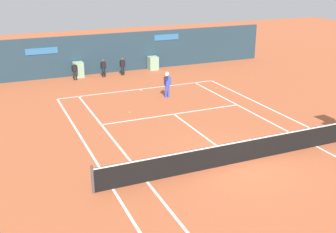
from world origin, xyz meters
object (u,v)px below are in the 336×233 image
(player_on_baseline, at_px, (167,83))
(ball_kid_centre_post, at_px, (122,65))
(ball_kid_right_post, at_px, (103,67))
(tennis_ball_mid_court, at_px, (216,88))
(ball_kid_left_post, at_px, (75,70))
(tennis_ball_by_sideline, at_px, (129,112))

(player_on_baseline, height_order, ball_kid_centre_post, player_on_baseline)
(ball_kid_right_post, bearing_deg, tennis_ball_mid_court, 133.46)
(player_on_baseline, height_order, ball_kid_left_post, player_on_baseline)
(player_on_baseline, distance_m, ball_kid_right_post, 6.76)
(ball_kid_left_post, bearing_deg, ball_kid_centre_post, -175.99)
(player_on_baseline, height_order, tennis_ball_mid_court, player_on_baseline)
(tennis_ball_by_sideline, relative_size, tennis_ball_mid_court, 1.00)
(player_on_baseline, height_order, ball_kid_right_post, player_on_baseline)
(player_on_baseline, distance_m, ball_kid_centre_post, 6.43)
(ball_kid_centre_post, bearing_deg, player_on_baseline, 100.00)
(player_on_baseline, distance_m, tennis_ball_mid_court, 3.83)
(ball_kid_left_post, bearing_deg, ball_kid_right_post, -175.99)
(ball_kid_centre_post, height_order, tennis_ball_by_sideline, ball_kid_centre_post)
(ball_kid_right_post, xyz_separation_m, tennis_ball_mid_court, (5.91, -5.89, -0.71))
(player_on_baseline, bearing_deg, ball_kid_left_post, -55.00)
(player_on_baseline, bearing_deg, tennis_ball_by_sideline, 31.88)
(ball_kid_centre_post, bearing_deg, ball_kid_left_post, 3.08)
(tennis_ball_by_sideline, xyz_separation_m, tennis_ball_mid_court, (6.72, 2.28, 0.00))
(ball_kid_left_post, relative_size, ball_kid_centre_post, 0.97)
(ball_kid_left_post, distance_m, tennis_ball_by_sideline, 8.29)
(ball_kid_left_post, bearing_deg, player_on_baseline, 127.75)
(ball_kid_right_post, distance_m, ball_kid_centre_post, 1.43)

